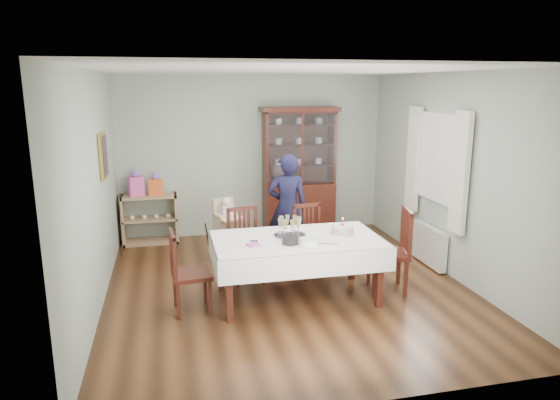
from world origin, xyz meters
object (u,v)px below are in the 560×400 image
object	(u,v)px
chair_end_right	(389,266)
birthday_cake	(342,230)
chair_far_left	(246,260)
high_chair	(227,237)
chair_far_right	(311,254)
woman	(287,207)
champagne_tray	(290,230)
gift_bag_orange	(156,185)
chair_end_left	(190,288)
gift_bag_pink	(136,184)
sideboard	(150,219)
china_cabinet	(299,170)
dining_table	(297,268)

from	to	relation	value
chair_end_right	birthday_cake	xyz separation A→B (m)	(-0.62, 0.02, 0.50)
chair_far_left	high_chair	size ratio (longest dim) A/B	0.99
chair_far_right	woman	xyz separation A→B (m)	(-0.18, 0.66, 0.51)
champagne_tray	gift_bag_orange	world-z (taller)	gift_bag_orange
chair_end_left	gift_bag_pink	xyz separation A→B (m)	(-0.69, 2.71, 0.71)
champagne_tray	chair_end_left	bearing A→B (deg)	-172.09
gift_bag_orange	sideboard	bearing A→B (deg)	170.64
chair_far_left	woman	xyz separation A→B (m)	(0.72, 0.69, 0.51)
gift_bag_pink	gift_bag_orange	world-z (taller)	gift_bag_pink
woman	champagne_tray	world-z (taller)	woman
chair_far_left	high_chair	world-z (taller)	high_chair
china_cabinet	sideboard	distance (m)	2.60
champagne_tray	gift_bag_orange	size ratio (longest dim) A/B	1.05
birthday_cake	gift_bag_pink	distance (m)	3.65
gift_bag_orange	china_cabinet	bearing A→B (deg)	-0.04
chair_end_right	chair_far_right	bearing A→B (deg)	-119.26
champagne_tray	birthday_cake	bearing A→B (deg)	-7.18
chair_end_left	chair_end_right	world-z (taller)	chair_end_right
chair_end_right	gift_bag_pink	size ratio (longest dim) A/B	2.47
champagne_tray	birthday_cake	size ratio (longest dim) A/B	1.24
birthday_cake	chair_end_left	bearing A→B (deg)	-177.30
high_chair	champagne_tray	distance (m)	1.54
chair_far_left	sideboard	bearing A→B (deg)	115.04
china_cabinet	gift_bag_orange	bearing A→B (deg)	179.96
chair_far_right	champagne_tray	size ratio (longest dim) A/B	2.46
chair_far_right	gift_bag_pink	world-z (taller)	gift_bag_pink
gift_bag_pink	sideboard	bearing A→B (deg)	6.19
woman	high_chair	size ratio (longest dim) A/B	1.63
birthday_cake	gift_bag_orange	bearing A→B (deg)	130.38
sideboard	gift_bag_pink	xyz separation A→B (m)	(-0.18, -0.02, 0.59)
chair_far_right	champagne_tray	distance (m)	0.95
dining_table	sideboard	size ratio (longest dim) A/B	2.22
dining_table	chair_end_right	distance (m)	1.19
dining_table	chair_end_left	bearing A→B (deg)	-176.95
high_chair	chair_end_right	bearing A→B (deg)	-57.50
chair_end_left	sideboard	bearing A→B (deg)	5.58
chair_far_right	birthday_cake	size ratio (longest dim) A/B	3.05
high_chair	birthday_cake	world-z (taller)	birthday_cake
gift_bag_orange	champagne_tray	bearing A→B (deg)	-57.94
birthday_cake	gift_bag_orange	xyz separation A→B (m)	(-2.23, 2.62, 0.15)
china_cabinet	gift_bag_pink	bearing A→B (deg)	179.97
sideboard	chair_far_right	world-z (taller)	chair_far_right
chair_end_right	high_chair	size ratio (longest dim) A/B	1.08
china_cabinet	champagne_tray	size ratio (longest dim) A/B	5.62
high_chair	champagne_tray	xyz separation A→B (m)	(0.60, -1.35, 0.45)
high_chair	woman	bearing A→B (deg)	-23.80
high_chair	gift_bag_pink	world-z (taller)	gift_bag_pink
dining_table	sideboard	xyz separation A→B (m)	(-1.78, 2.66, 0.02)
chair_far_right	gift_bag_orange	xyz separation A→B (m)	(-2.05, 1.92, 0.68)
dining_table	chair_far_right	size ratio (longest dim) A/B	2.10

